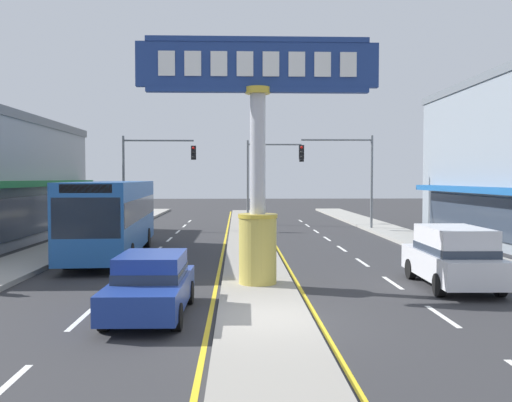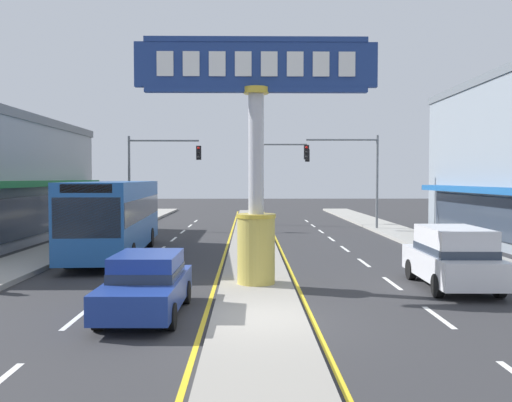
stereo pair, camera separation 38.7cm
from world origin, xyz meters
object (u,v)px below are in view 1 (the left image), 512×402
bus_near_right_lane (113,214)px  sedan_near_left_lane (151,284)px  traffic_light_left_side (150,166)px  suv_far_right_lane (453,256)px  traffic_light_median_far (268,168)px  district_sign (258,152)px  street_bench (459,244)px  traffic_light_right_side (345,165)px

bus_near_right_lane → sedan_near_left_lane: (3.30, -10.71, -1.08)m
traffic_light_left_side → suv_far_right_lane: size_ratio=1.34×
traffic_light_median_far → sedan_near_left_lane: traffic_light_median_far is taller
traffic_light_left_side → district_sign: bearing=-72.1°
sedan_near_left_lane → street_bench: size_ratio=2.70×
traffic_light_median_far → suv_far_right_lane: traffic_light_median_far is taller
traffic_light_median_far → sedan_near_left_lane: size_ratio=1.43×
bus_near_right_lane → sedan_near_left_lane: bearing=-72.9°
traffic_light_left_side → traffic_light_right_side: 12.76m
traffic_light_left_side → sedan_near_left_lane: traffic_light_left_side is taller
bus_near_right_lane → sedan_near_left_lane: 11.26m
sedan_near_left_lane → street_bench: sedan_near_left_lane is taller
bus_near_right_lane → traffic_light_median_far: bearing=64.9°
traffic_light_right_side → traffic_light_median_far: (-4.73, 5.02, -0.05)m
district_sign → traffic_light_left_side: bearing=107.9°
district_sign → sedan_near_left_lane: bearing=-129.0°
district_sign → traffic_light_median_far: district_sign is taller
traffic_light_left_side → street_bench: (14.95, -14.07, -3.60)m
bus_near_right_lane → street_bench: bus_near_right_lane is taller
traffic_light_right_side → traffic_light_median_far: same height
street_bench → suv_far_right_lane: bearing=-113.5°
traffic_light_left_side → traffic_light_right_side: (12.72, -0.94, 0.00)m
traffic_light_median_far → street_bench: traffic_light_median_far is taller
traffic_light_median_far → suv_far_right_lane: (4.44, -23.92, -3.21)m
bus_near_right_lane → sedan_near_left_lane: bus_near_right_lane is taller
sedan_near_left_lane → traffic_light_right_side: bearing=67.6°
traffic_light_left_side → street_bench: size_ratio=3.87×
traffic_light_median_far → district_sign: bearing=-93.9°
sedan_near_left_lane → bus_near_right_lane: bearing=107.1°
bus_near_right_lane → street_bench: (14.67, -1.68, -1.22)m
sedan_near_left_lane → district_sign: bearing=51.0°
district_sign → sedan_near_left_lane: size_ratio=1.75×
traffic_light_left_side → bus_near_right_lane: bearing=-88.7°
traffic_light_right_side → bus_near_right_lane: bearing=-137.4°
bus_near_right_lane → street_bench: bearing=-6.6°
traffic_light_left_side → sedan_near_left_lane: bearing=-81.2°
suv_far_right_lane → street_bench: 6.31m
traffic_light_right_side → sedan_near_left_lane: 24.21m
traffic_light_median_far → street_bench: 19.75m
traffic_light_left_side → sedan_near_left_lane: size_ratio=1.43×
traffic_light_right_side → sedan_near_left_lane: (-9.14, -22.15, -3.46)m
district_sign → sedan_near_left_lane: district_sign is taller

